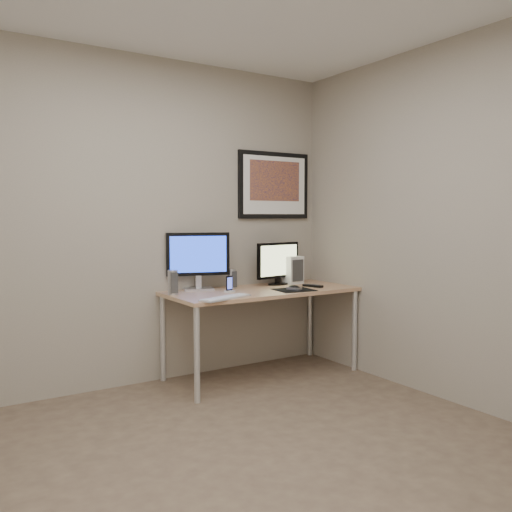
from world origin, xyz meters
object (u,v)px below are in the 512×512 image
at_px(speaker_left, 173,282).
at_px(phone_dock, 229,284).
at_px(desk, 262,297).
at_px(monitor_tv, 278,262).
at_px(framed_art, 274,185).
at_px(fan_unit, 293,270).
at_px(monitor_large, 198,258).
at_px(keyboard, 226,298).
at_px(speaker_right, 232,279).

distance_m(speaker_left, phone_dock, 0.45).
height_order(desk, monitor_tv, monitor_tv).
xyz_separation_m(framed_art, speaker_left, (-1.10, -0.21, -0.79)).
distance_m(desk, fan_unit, 0.52).
bearing_deg(speaker_left, monitor_tv, 8.87).
bearing_deg(fan_unit, framed_art, 118.01).
distance_m(framed_art, monitor_large, 1.03).
height_order(speaker_left, phone_dock, speaker_left).
bearing_deg(keyboard, framed_art, 17.52).
bearing_deg(desk, monitor_tv, 31.55).
xyz_separation_m(speaker_left, phone_dock, (0.44, -0.12, -0.03)).
height_order(desk, speaker_right, speaker_right).
height_order(framed_art, speaker_left, framed_art).
height_order(monitor_large, speaker_right, monitor_large).
bearing_deg(keyboard, monitor_large, 67.31).
distance_m(framed_art, speaker_left, 1.37).
distance_m(monitor_large, monitor_tv, 0.76).
bearing_deg(monitor_large, monitor_tv, 11.57).
bearing_deg(phone_dock, framed_art, 15.51).
relative_size(speaker_left, keyboard, 0.43).
distance_m(monitor_large, speaker_right, 0.34).
height_order(keyboard, fan_unit, fan_unit).
bearing_deg(speaker_left, fan_unit, 8.32).
xyz_separation_m(monitor_tv, speaker_right, (-0.47, 0.00, -0.12)).
height_order(monitor_large, fan_unit, monitor_large).
bearing_deg(speaker_left, speaker_right, 11.74).
distance_m(framed_art, fan_unit, 0.79).
xyz_separation_m(monitor_tv, keyboard, (-0.80, -0.46, -0.19)).
relative_size(desk, monitor_tv, 3.33).
relative_size(speaker_right, phone_dock, 1.22).
relative_size(monitor_tv, fan_unit, 1.93).
distance_m(monitor_tv, keyboard, 0.94).
bearing_deg(keyboard, phone_dock, 37.36).
distance_m(desk, phone_dock, 0.34).
bearing_deg(speaker_left, phone_dock, -9.99).
bearing_deg(desk, speaker_right, 135.47).
bearing_deg(speaker_right, monitor_large, 156.59).
bearing_deg(speaker_right, monitor_tv, -8.62).
bearing_deg(desk, fan_unit, 21.15).
relative_size(monitor_large, speaker_right, 3.11).
relative_size(monitor_large, phone_dock, 3.78).
height_order(framed_art, monitor_tv, framed_art).
bearing_deg(phone_dock, keyboard, -135.83).
distance_m(monitor_tv, speaker_left, 1.05).
distance_m(monitor_tv, phone_dock, 0.65).
height_order(monitor_tv, phone_dock, monitor_tv).
bearing_deg(monitor_large, keyboard, -77.34).
xyz_separation_m(speaker_left, keyboard, (0.25, -0.40, -0.09)).
bearing_deg(keyboard, monitor_tv, 11.88).
height_order(desk, fan_unit, fan_unit).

